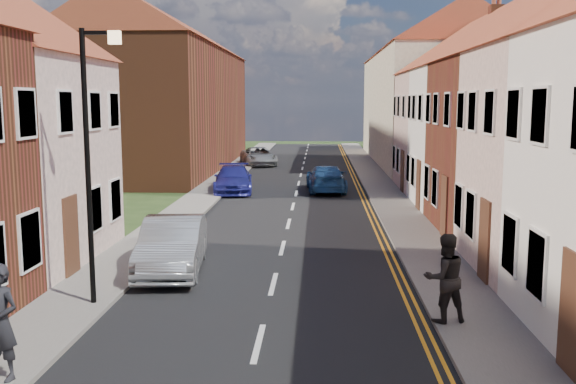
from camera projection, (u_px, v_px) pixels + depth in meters
name	position (u px, v px, depth m)	size (l,w,h in m)	color
road	(288.00, 224.00, 24.09)	(7.00, 90.00, 0.02)	black
pavement_left	(173.00, 222.00, 24.29)	(1.80, 90.00, 0.12)	gray
pavement_right	(406.00, 224.00, 23.87)	(1.80, 90.00, 0.12)	gray
cottage_r_pink	(558.00, 104.00, 21.92)	(8.30, 6.00, 9.00)	brown
cottage_r_white_far	(511.00, 104.00, 27.26)	(8.30, 5.20, 9.00)	white
cottage_r_cream_far	(480.00, 103.00, 32.60)	(8.30, 6.00, 9.00)	#FFD7C9
block_right_far	(429.00, 91.00, 47.62)	(8.30, 24.20, 10.50)	#EDE9C7
block_left_far	(166.00, 91.00, 43.57)	(8.30, 24.20, 10.50)	brown
lamppost	(91.00, 150.00, 13.88)	(0.88, 0.15, 6.00)	black
car_mid	(173.00, 245.00, 17.29)	(1.55, 4.44, 1.46)	#929499
car_far	(233.00, 179.00, 32.39)	(1.87, 4.60, 1.34)	navy
car_distant	(259.00, 156.00, 45.89)	(2.17, 4.70, 1.31)	gray
pedestrian_right	(445.00, 278.00, 13.01)	(0.89, 0.69, 1.83)	black
car_far_b	(326.00, 179.00, 32.62)	(1.89, 4.65, 1.35)	navy
pedestrian_left_b	(0.00, 322.00, 10.28)	(0.69, 0.45, 1.90)	black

